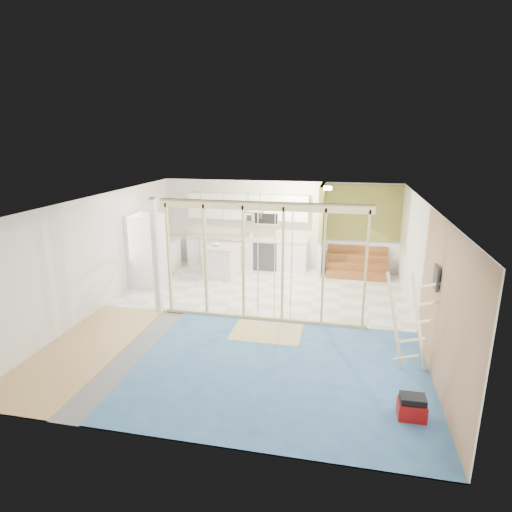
% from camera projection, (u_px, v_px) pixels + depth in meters
% --- Properties ---
extents(room, '(7.01, 8.01, 2.61)m').
position_uv_depth(room, '(249.00, 262.00, 9.01)').
color(room, slate).
rests_on(room, ground).
extents(floor_overlays, '(7.00, 8.00, 0.03)m').
position_uv_depth(floor_overlays, '(253.00, 318.00, 9.40)').
color(floor_overlays, white).
rests_on(floor_overlays, room).
extents(stud_frame, '(4.66, 0.14, 2.60)m').
position_uv_depth(stud_frame, '(239.00, 249.00, 8.97)').
color(stud_frame, tan).
rests_on(stud_frame, room).
extents(base_cabinets, '(4.45, 2.24, 0.93)m').
position_uv_depth(base_cabinets, '(221.00, 254.00, 12.72)').
color(base_cabinets, white).
rests_on(base_cabinets, room).
extents(upper_cabinets, '(3.60, 0.41, 0.85)m').
position_uv_depth(upper_cabinets, '(250.00, 208.00, 12.62)').
color(upper_cabinets, white).
rests_on(upper_cabinets, room).
extents(green_partition, '(2.25, 1.51, 2.60)m').
position_uv_depth(green_partition, '(347.00, 242.00, 12.14)').
color(green_partition, olive).
rests_on(green_partition, room).
extents(pot_rack, '(0.52, 0.52, 0.72)m').
position_uv_depth(pot_rack, '(254.00, 213.00, 10.66)').
color(pot_rack, black).
rests_on(pot_rack, room).
extents(sheathing_panel, '(0.02, 4.00, 2.60)m').
position_uv_depth(sheathing_panel, '(445.00, 312.00, 6.43)').
color(sheathing_panel, tan).
rests_on(sheathing_panel, room).
extents(electrical_panel, '(0.04, 0.30, 0.40)m').
position_uv_depth(electrical_panel, '(436.00, 278.00, 6.91)').
color(electrical_panel, '#36373B').
rests_on(electrical_panel, room).
extents(ceiling_light, '(0.32, 0.32, 0.08)m').
position_uv_depth(ceiling_light, '(326.00, 188.00, 11.22)').
color(ceiling_light, '#FFEABF').
rests_on(ceiling_light, room).
extents(fridge, '(0.84, 0.81, 1.92)m').
position_uv_depth(fridge, '(148.00, 251.00, 11.19)').
color(fridge, white).
rests_on(fridge, room).
extents(island, '(1.01, 1.01, 0.90)m').
position_uv_depth(island, '(222.00, 261.00, 12.06)').
color(island, silver).
rests_on(island, room).
extents(bowl, '(0.32, 0.32, 0.06)m').
position_uv_depth(bowl, '(218.00, 245.00, 11.92)').
color(bowl, white).
rests_on(bowl, island).
extents(soap_bottle_a, '(0.14, 0.14, 0.32)m').
position_uv_depth(soap_bottle_a, '(242.00, 232.00, 12.78)').
color(soap_bottle_a, '#A6ADB9').
rests_on(soap_bottle_a, base_cabinets).
extents(soap_bottle_b, '(0.11, 0.11, 0.20)m').
position_uv_depth(soap_bottle_b, '(251.00, 234.00, 12.73)').
color(soap_bottle_b, silver).
rests_on(soap_bottle_b, base_cabinets).
extents(toolbox, '(0.39, 0.29, 0.36)m').
position_uv_depth(toolbox, '(412.00, 408.00, 6.01)').
color(toolbox, '#9A0E0E').
rests_on(toolbox, room).
extents(ladder, '(0.93, 0.09, 1.73)m').
position_uv_depth(ladder, '(410.00, 322.00, 7.07)').
color(ladder, beige).
rests_on(ladder, room).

